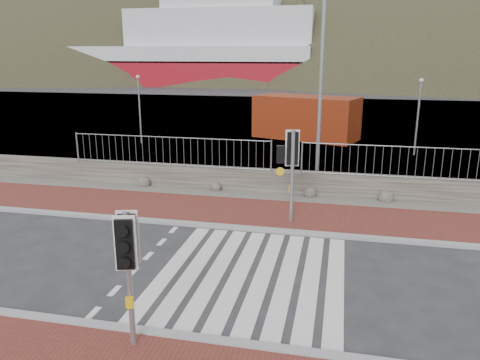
% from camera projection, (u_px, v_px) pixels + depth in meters
% --- Properties ---
extents(ground, '(220.00, 220.00, 0.00)m').
position_uv_depth(ground, '(251.00, 275.00, 11.86)').
color(ground, '#28282B').
rests_on(ground, ground).
extents(sidewalk_far, '(40.00, 3.00, 0.08)m').
position_uv_depth(sidewalk_far, '(276.00, 215.00, 16.09)').
color(sidewalk_far, brown).
rests_on(sidewalk_far, ground).
extents(kerb_near, '(40.00, 0.25, 0.12)m').
position_uv_depth(kerb_near, '(221.00, 342.00, 9.02)').
color(kerb_near, gray).
rests_on(kerb_near, ground).
extents(kerb_far, '(40.00, 0.25, 0.12)m').
position_uv_depth(kerb_far, '(269.00, 230.00, 14.67)').
color(kerb_far, gray).
rests_on(kerb_far, ground).
extents(zebra_crossing, '(4.62, 5.60, 0.01)m').
position_uv_depth(zebra_crossing, '(251.00, 275.00, 11.86)').
color(zebra_crossing, silver).
rests_on(zebra_crossing, ground).
extents(gravel_strip, '(40.00, 1.50, 0.06)m').
position_uv_depth(gravel_strip, '(283.00, 198.00, 17.97)').
color(gravel_strip, '#59544C').
rests_on(gravel_strip, ground).
extents(stone_wall, '(40.00, 0.60, 0.90)m').
position_uv_depth(stone_wall, '(286.00, 182.00, 18.62)').
color(stone_wall, '#413C35').
rests_on(stone_wall, ground).
extents(railing, '(18.07, 0.07, 1.22)m').
position_uv_depth(railing, '(287.00, 149.00, 18.11)').
color(railing, gray).
rests_on(railing, stone_wall).
extents(quay, '(120.00, 40.00, 0.50)m').
position_uv_depth(quay, '(316.00, 121.00, 38.14)').
color(quay, '#4C4C4F').
rests_on(quay, ground).
extents(water, '(220.00, 50.00, 0.05)m').
position_uv_depth(water, '(330.00, 89.00, 71.10)').
color(water, '#3F4C54').
rests_on(water, ground).
extents(ferry, '(50.00, 16.00, 20.00)m').
position_uv_depth(ferry, '(185.00, 52.00, 79.46)').
color(ferry, maroon).
rests_on(ferry, ground).
extents(hills_backdrop, '(254.00, 90.00, 100.00)m').
position_uv_depth(hills_backdrop, '(360.00, 190.00, 99.38)').
color(hills_backdrop, '#2B2E1B').
rests_on(hills_backdrop, ground).
extents(traffic_signal_near, '(0.44, 0.33, 2.75)m').
position_uv_depth(traffic_signal_near, '(127.00, 252.00, 8.43)').
color(traffic_signal_near, gray).
rests_on(traffic_signal_near, ground).
extents(traffic_signal_far, '(0.77, 0.39, 3.12)m').
position_uv_depth(traffic_signal_far, '(291.00, 157.00, 14.77)').
color(traffic_signal_far, gray).
rests_on(traffic_signal_far, ground).
extents(streetlight, '(1.89, 0.51, 8.97)m').
position_uv_depth(streetlight, '(326.00, 63.00, 17.86)').
color(streetlight, gray).
rests_on(streetlight, ground).
extents(shipping_container, '(7.04, 4.68, 2.71)m').
position_uv_depth(shipping_container, '(306.00, 117.00, 30.18)').
color(shipping_container, maroon).
rests_on(shipping_container, ground).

